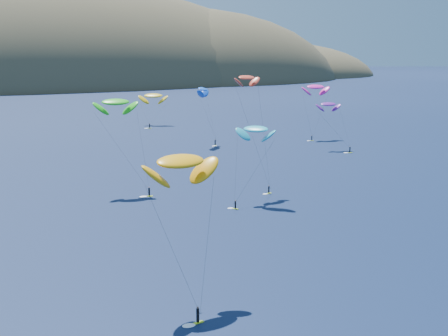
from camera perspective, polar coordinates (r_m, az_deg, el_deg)
island at (r=600.47m, az=-17.01°, el=6.47°), size 730.00×300.00×210.00m
kitesurfer_2 at (r=80.29m, az=-4.00°, el=0.61°), size 11.30×12.40×21.39m
kitesurfer_3 at (r=143.55m, az=-9.89°, el=5.95°), size 10.60×11.92×23.21m
kitesurfer_4 at (r=210.28m, az=-1.96°, el=7.21°), size 8.75×9.79×21.25m
kitesurfer_5 at (r=132.34m, az=2.91°, el=3.57°), size 11.71×9.74×18.09m
kitesurfer_6 at (r=204.42m, az=9.52°, el=5.76°), size 8.46×13.27×16.67m
kitesurfer_8 at (r=227.65m, az=8.38°, el=7.36°), size 10.75×8.88×21.37m
kitesurfer_9 at (r=141.53m, az=2.10°, el=8.23°), size 7.67×8.01×27.93m
kitesurfer_11 at (r=266.34m, az=-6.49°, el=6.60°), size 13.03×17.37×15.61m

